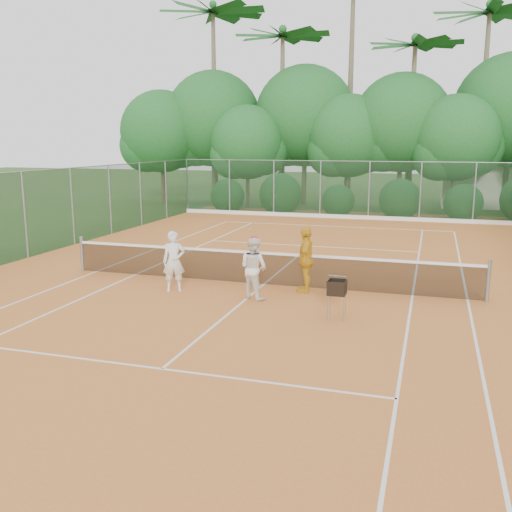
% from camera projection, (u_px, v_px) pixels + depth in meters
% --- Properties ---
extents(ground, '(120.00, 120.00, 0.00)m').
position_uv_depth(ground, '(263.00, 286.00, 16.23)').
color(ground, '#29491A').
rests_on(ground, ground).
extents(clay_court, '(18.00, 36.00, 0.02)m').
position_uv_depth(clay_court, '(263.00, 285.00, 16.23)').
color(clay_court, '#CB722E').
rests_on(clay_court, ground).
extents(club_building, '(8.00, 5.00, 3.00)m').
position_uv_depth(club_building, '(509.00, 182.00, 35.79)').
color(club_building, beige).
rests_on(club_building, ground).
extents(tennis_net, '(11.97, 0.10, 1.10)m').
position_uv_depth(tennis_net, '(263.00, 267.00, 16.13)').
color(tennis_net, gray).
rests_on(tennis_net, clay_court).
extents(player_white, '(0.71, 0.61, 1.64)m').
position_uv_depth(player_white, '(174.00, 261.00, 15.44)').
color(player_white, white).
rests_on(player_white, clay_court).
extents(player_center_grp, '(0.97, 0.88, 1.65)m').
position_uv_depth(player_center_grp, '(254.00, 268.00, 14.71)').
color(player_center_grp, white).
rests_on(player_center_grp, clay_court).
extents(player_yellow, '(0.53, 1.08, 1.78)m').
position_uv_depth(player_yellow, '(306.00, 260.00, 15.32)').
color(player_yellow, gold).
rests_on(player_yellow, clay_court).
extents(ball_hopper, '(0.40, 0.40, 0.91)m').
position_uv_depth(ball_hopper, '(337.00, 288.00, 13.01)').
color(ball_hopper, gray).
rests_on(ball_hopper, clay_court).
extents(stray_ball_a, '(0.07, 0.07, 0.07)m').
position_uv_depth(stray_ball_a, '(250.00, 229.00, 26.34)').
color(stray_ball_a, yellow).
rests_on(stray_ball_a, clay_court).
extents(stray_ball_b, '(0.07, 0.07, 0.07)m').
position_uv_depth(stray_ball_b, '(362.00, 228.00, 26.55)').
color(stray_ball_b, yellow).
rests_on(stray_ball_b, clay_court).
extents(stray_ball_c, '(0.07, 0.07, 0.07)m').
position_uv_depth(stray_ball_c, '(381.00, 229.00, 26.23)').
color(stray_ball_c, '#B4D331').
rests_on(stray_ball_c, clay_court).
extents(court_markings, '(11.03, 23.83, 0.01)m').
position_uv_depth(court_markings, '(263.00, 285.00, 16.23)').
color(court_markings, white).
rests_on(court_markings, clay_court).
extents(fence_back, '(18.07, 0.07, 3.00)m').
position_uv_depth(fence_back, '(344.00, 190.00, 29.97)').
color(fence_back, '#19381E').
rests_on(fence_back, clay_court).
extents(tropical_treeline, '(32.10, 8.49, 15.03)m').
position_uv_depth(tropical_treeline, '(384.00, 123.00, 33.73)').
color(tropical_treeline, brown).
rests_on(tropical_treeline, ground).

